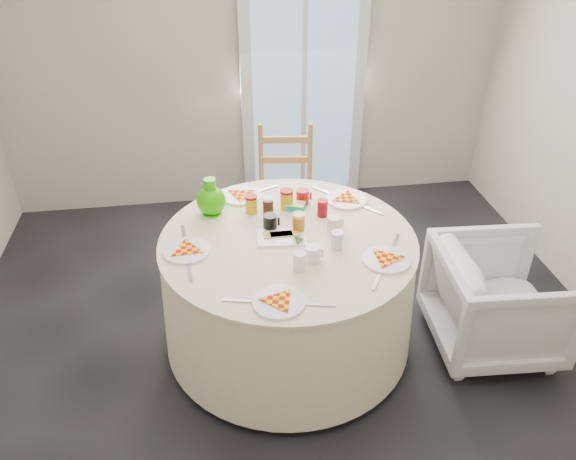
{
  "coord_description": "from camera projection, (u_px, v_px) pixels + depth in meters",
  "views": [
    {
      "loc": [
        -0.37,
        -2.38,
        2.45
      ],
      "look_at": [
        0.01,
        0.16,
        0.8
      ],
      "focal_mm": 35.0,
      "sensor_mm": 36.0,
      "label": 1
    }
  ],
  "objects": [
    {
      "name": "floor",
      "position": [
        290.0,
        357.0,
        3.34
      ],
      "size": [
        4.0,
        4.0,
        0.0
      ],
      "primitive_type": "plane",
      "color": "black",
      "rests_on": "ground"
    },
    {
      "name": "wall_back",
      "position": [
        251.0,
        48.0,
        4.31
      ],
      "size": [
        4.0,
        0.02,
        2.6
      ],
      "primitive_type": "cube",
      "color": "#BCB5A3",
      "rests_on": "floor"
    },
    {
      "name": "glass_door",
      "position": [
        303.0,
        80.0,
        4.45
      ],
      "size": [
        1.0,
        0.08,
        2.1
      ],
      "primitive_type": "cube",
      "color": "silver",
      "rests_on": "floor"
    },
    {
      "name": "table",
      "position": [
        288.0,
        291.0,
        3.28
      ],
      "size": [
        1.46,
        1.46,
        0.74
      ],
      "primitive_type": "cylinder",
      "color": "beige",
      "rests_on": "floor"
    },
    {
      "name": "wooden_chair",
      "position": [
        286.0,
        192.0,
        4.1
      ],
      "size": [
        0.47,
        0.45,
        0.94
      ],
      "primitive_type": null,
      "rotation": [
        0.0,
        0.0,
        -0.14
      ],
      "color": "#9F5936",
      "rests_on": "floor"
    },
    {
      "name": "armchair",
      "position": [
        500.0,
        292.0,
        3.25
      ],
      "size": [
        0.7,
        0.74,
        0.72
      ],
      "primitive_type": "imported",
      "rotation": [
        0.0,
        0.0,
        1.51
      ],
      "color": "silver",
      "rests_on": "floor"
    },
    {
      "name": "place_settings",
      "position": [
        288.0,
        235.0,
        3.07
      ],
      "size": [
        1.59,
        1.59,
        0.02
      ],
      "primitive_type": null,
      "rotation": [
        0.0,
        0.0,
        0.19
      ],
      "color": "white",
      "rests_on": "table"
    },
    {
      "name": "jar_cluster",
      "position": [
        285.0,
        203.0,
        3.26
      ],
      "size": [
        0.51,
        0.35,
        0.14
      ],
      "primitive_type": null,
      "rotation": [
        0.0,
        0.0,
        0.27
      ],
      "color": "#A03F0E",
      "rests_on": "table"
    },
    {
      "name": "butter_tub",
      "position": [
        296.0,
        204.0,
        3.32
      ],
      "size": [
        0.13,
        0.12,
        0.04
      ],
      "primitive_type": "cube",
      "rotation": [
        0.0,
        0.0,
        -0.41
      ],
      "color": "#06AEA4",
      "rests_on": "table"
    },
    {
      "name": "green_pitcher",
      "position": [
        211.0,
        195.0,
        3.24
      ],
      "size": [
        0.22,
        0.22,
        0.22
      ],
      "primitive_type": null,
      "rotation": [
        0.0,
        0.0,
        -0.33
      ],
      "color": "#2DB302",
      "rests_on": "table"
    },
    {
      "name": "cheese_platter",
      "position": [
        282.0,
        234.0,
        3.06
      ],
      "size": [
        0.28,
        0.2,
        0.03
      ],
      "primitive_type": null,
      "rotation": [
        0.0,
        0.0,
        -0.1
      ],
      "color": "white",
      "rests_on": "table"
    },
    {
      "name": "mugs_glasses",
      "position": [
        305.0,
        228.0,
        3.05
      ],
      "size": [
        0.69,
        0.69,
        0.11
      ],
      "primitive_type": null,
      "rotation": [
        0.0,
        0.0,
        0.21
      ],
      "color": "#AAA09F",
      "rests_on": "table"
    }
  ]
}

